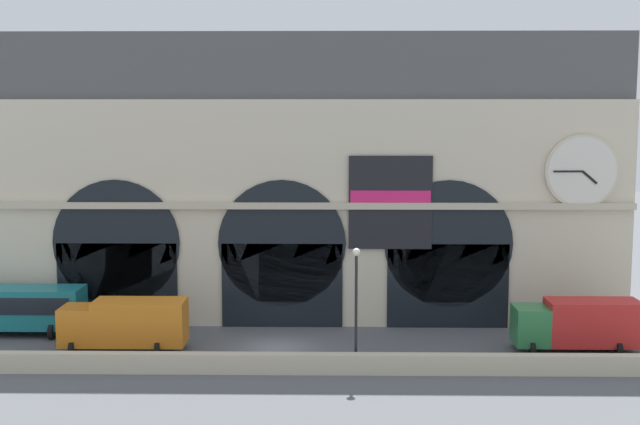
# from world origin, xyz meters

# --- Properties ---
(ground_plane) EXTENTS (200.00, 200.00, 0.00)m
(ground_plane) POSITION_xyz_m (0.00, 0.00, 0.00)
(ground_plane) COLOR #54565B
(quay_parapet_wall) EXTENTS (90.00, 0.70, 1.13)m
(quay_parapet_wall) POSITION_xyz_m (0.00, -4.90, 0.56)
(quay_parapet_wall) COLOR beige
(quay_parapet_wall) RESTS_ON ground
(station_building) EXTENTS (46.50, 6.19, 19.62)m
(station_building) POSITION_xyz_m (0.03, 7.90, 9.56)
(station_building) COLOR beige
(station_building) RESTS_ON ground
(box_truck_midwest) EXTENTS (7.50, 2.91, 3.12)m
(box_truck_midwest) POSITION_xyz_m (-9.13, -0.71, 1.70)
(box_truck_midwest) COLOR orange
(box_truck_midwest) RESTS_ON ground
(box_truck_east) EXTENTS (7.50, 2.91, 3.12)m
(box_truck_east) POSITION_xyz_m (18.17, -0.37, 1.70)
(box_truck_east) COLOR #2D7A42
(box_truck_east) RESTS_ON ground
(street_lamp_quayside) EXTENTS (0.44, 0.44, 6.90)m
(street_lamp_quayside) POSITION_xyz_m (4.68, -4.10, 4.41)
(street_lamp_quayside) COLOR black
(street_lamp_quayside) RESTS_ON ground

